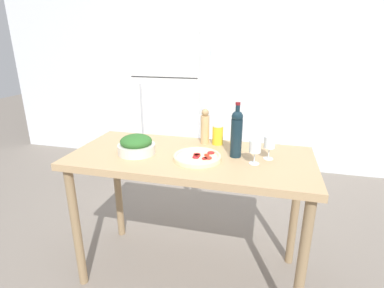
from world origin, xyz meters
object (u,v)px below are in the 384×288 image
(pepper_mill, at_px, (205,127))
(homemade_pizza, at_px, (197,157))
(salad_bowl, at_px, (136,145))
(wine_glass_far, at_px, (270,144))
(salt_canister, at_px, (218,134))
(wine_glass_near, at_px, (255,148))
(refrigerator, at_px, (173,105))
(wine_bottle, at_px, (237,133))

(pepper_mill, xyz_separation_m, homemade_pizza, (0.02, -0.30, -0.10))
(salad_bowl, bearing_deg, wine_glass_far, 7.65)
(salt_canister, bearing_deg, pepper_mill, -175.56)
(wine_glass_far, bearing_deg, wine_glass_near, -129.04)
(refrigerator, distance_m, pepper_mill, 1.67)
(pepper_mill, height_order, salt_canister, pepper_mill)
(wine_bottle, relative_size, salad_bowl, 1.44)
(refrigerator, bearing_deg, salad_bowl, -79.32)
(salad_bowl, bearing_deg, homemade_pizza, -0.47)
(wine_bottle, bearing_deg, wine_glass_far, 2.18)
(wine_bottle, distance_m, wine_glass_near, 0.16)
(wine_bottle, bearing_deg, salad_bowl, -170.61)
(wine_glass_far, xyz_separation_m, homemade_pizza, (-0.41, -0.11, -0.08))
(salad_bowl, xyz_separation_m, homemade_pizza, (0.39, -0.00, -0.04))
(refrigerator, distance_m, wine_bottle, 1.95)
(pepper_mill, relative_size, homemade_pizza, 0.84)
(salad_bowl, height_order, homemade_pizza, salad_bowl)
(wine_bottle, bearing_deg, salt_canister, 126.03)
(wine_glass_near, relative_size, homemade_pizza, 0.49)
(wine_glass_near, xyz_separation_m, salt_canister, (-0.26, 0.29, -0.03))
(wine_glass_near, relative_size, salt_canister, 1.01)
(wine_glass_far, height_order, salad_bowl, wine_glass_far)
(wine_bottle, relative_size, wine_glass_near, 2.39)
(wine_glass_near, distance_m, salt_canister, 0.39)
(salad_bowl, bearing_deg, salt_canister, 33.06)
(refrigerator, bearing_deg, wine_glass_far, -55.80)
(homemade_pizza, bearing_deg, wine_bottle, 25.76)
(wine_glass_near, bearing_deg, wine_bottle, 142.88)
(refrigerator, xyz_separation_m, homemade_pizza, (0.73, -1.80, 0.08))
(wine_glass_near, bearing_deg, refrigerator, 120.90)
(salad_bowl, relative_size, salt_canister, 1.68)
(wine_glass_far, distance_m, pepper_mill, 0.47)
(wine_bottle, bearing_deg, homemade_pizza, -154.24)
(homemade_pizza, bearing_deg, salt_canister, 77.15)
(refrigerator, height_order, salad_bowl, refrigerator)
(wine_bottle, xyz_separation_m, homemade_pizza, (-0.22, -0.10, -0.14))
(wine_glass_far, bearing_deg, salt_canister, 150.59)
(wine_bottle, xyz_separation_m, pepper_mill, (-0.23, 0.19, -0.04))
(pepper_mill, bearing_deg, wine_glass_far, -23.42)
(pepper_mill, bearing_deg, salad_bowl, -141.88)
(wine_glass_far, relative_size, homemade_pizza, 0.49)
(wine_bottle, relative_size, salt_canister, 2.42)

